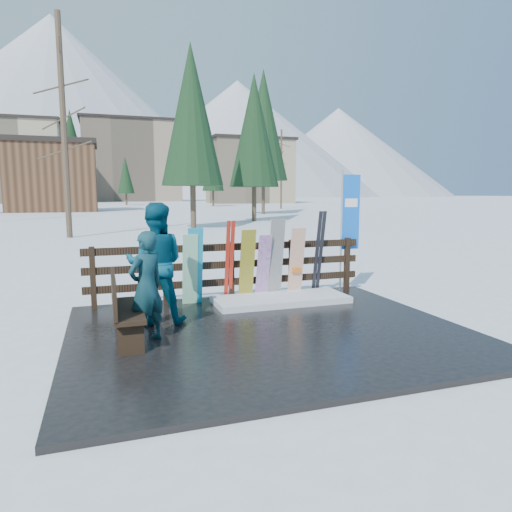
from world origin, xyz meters
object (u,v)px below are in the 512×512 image
object	(u,v)px
snowboard_0	(195,266)
snowboard_5	(296,263)
snowboard_4	(276,259)
bench	(122,306)
snowboard_2	(247,265)
person_front	(146,287)
snowboard_1	(190,270)
rental_flag	(349,217)
person_back	(156,264)
snowboard_3	(263,267)

from	to	relation	value
snowboard_0	snowboard_5	distance (m)	2.08
snowboard_4	snowboard_5	size ratio (longest dim) A/B	1.14
snowboard_0	snowboard_4	distance (m)	1.63
bench	snowboard_4	world-z (taller)	snowboard_4
snowboard_2	snowboard_5	size ratio (longest dim) A/B	1.01
snowboard_2	person_front	xyz separation A→B (m)	(-2.10, -1.94, 0.09)
bench	snowboard_4	bearing A→B (deg)	31.28
bench	snowboard_2	xyz separation A→B (m)	(2.43, 1.84, 0.19)
snowboard_0	snowboard_5	world-z (taller)	snowboard_0
snowboard_1	person_front	bearing A→B (deg)	-116.59
snowboard_0	person_front	distance (m)	2.22
snowboard_2	rental_flag	world-z (taller)	rental_flag
snowboard_1	rental_flag	distance (m)	3.63
person_front	person_back	bearing A→B (deg)	-138.71
bench	snowboard_1	xyz separation A→B (m)	(1.31, 1.84, 0.16)
snowboard_1	snowboard_4	distance (m)	1.73
bench	snowboard_1	size ratio (longest dim) A/B	1.10
rental_flag	person_front	xyz separation A→B (m)	(-4.48, -2.21, -0.81)
bench	snowboard_1	bearing A→B (deg)	54.64
snowboard_2	snowboard_1	bearing A→B (deg)	180.00
snowboard_5	rental_flag	size ratio (longest dim) A/B	0.55
snowboard_2	rental_flag	xyz separation A→B (m)	(2.38, 0.27, 0.90)
snowboard_2	person_back	xyz separation A→B (m)	(-1.87, -1.03, 0.27)
snowboard_0	snowboard_5	xyz separation A→B (m)	(2.08, 0.00, -0.03)
snowboard_4	snowboard_5	distance (m)	0.46
snowboard_1	person_back	world-z (taller)	person_back
bench	snowboard_5	size ratio (longest dim) A/B	1.05
snowboard_0	snowboard_3	xyz separation A→B (m)	(1.37, 0.00, -0.08)
snowboard_0	snowboard_3	distance (m)	1.37
snowboard_3	rental_flag	xyz separation A→B (m)	(2.04, 0.27, 0.95)
person_back	bench	bearing A→B (deg)	67.58
bench	person_back	xyz separation A→B (m)	(0.57, 0.81, 0.46)
person_front	snowboard_1	bearing A→B (deg)	-151.11
snowboard_1	snowboard_4	xyz separation A→B (m)	(1.73, -0.00, 0.13)
snowboard_2	snowboard_3	world-z (taller)	snowboard_2
snowboard_4	person_front	size ratio (longest dim) A/B	1.03
bench	snowboard_1	world-z (taller)	snowboard_1
rental_flag	person_back	distance (m)	4.48
bench	rental_flag	bearing A→B (deg)	23.72
bench	snowboard_0	size ratio (longest dim) A/B	1.01
bench	snowboard_1	distance (m)	2.27
snowboard_0	snowboard_2	bearing A→B (deg)	0.00
person_back	snowboard_5	bearing A→B (deg)	-148.11
snowboard_2	snowboard_3	size ratio (longest dim) A/B	1.08
snowboard_3	person_front	size ratio (longest dim) A/B	0.84
person_front	snowboard_2	bearing A→B (deg)	-171.72
snowboard_4	person_back	xyz separation A→B (m)	(-2.47, -1.03, 0.18)
snowboard_3	snowboard_4	xyz separation A→B (m)	(0.26, -0.00, 0.15)
bench	snowboard_3	bearing A→B (deg)	33.63
rental_flag	person_front	distance (m)	5.06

